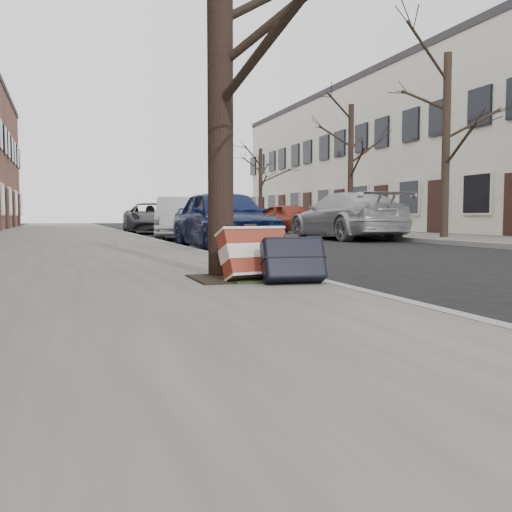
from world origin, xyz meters
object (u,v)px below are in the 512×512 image
object	(u,v)px
suitcase_red	(255,254)
car_near_mid	(180,218)
suitcase_navy	(293,259)
car_near_front	(224,220)

from	to	relation	value
suitcase_red	car_near_mid	size ratio (longest dim) A/B	0.16
suitcase_red	car_near_mid	xyz separation A→B (m)	(1.82, 12.86, 0.30)
suitcase_navy	car_near_mid	bearing A→B (deg)	89.37
suitcase_red	suitcase_navy	bearing A→B (deg)	-66.89
car_near_mid	car_near_front	bearing A→B (deg)	-81.16
car_near_front	suitcase_navy	bearing A→B (deg)	-102.39
suitcase_red	suitcase_navy	size ratio (longest dim) A/B	1.16
car_near_front	car_near_mid	bearing A→B (deg)	85.00
suitcase_red	suitcase_navy	xyz separation A→B (m)	(0.25, -0.36, -0.03)
suitcase_navy	car_near_front	distance (m)	6.96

